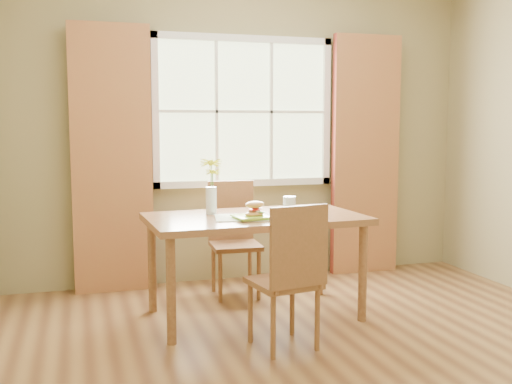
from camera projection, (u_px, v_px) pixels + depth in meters
The scene contains 12 objects.
room at pixel (329, 132), 3.51m from camera, with size 4.24×3.84×2.74m.
window at pixel (244, 112), 5.28m from camera, with size 1.62×0.06×1.32m.
curtain_left at pixel (112, 160), 4.91m from camera, with size 0.65×0.08×2.20m, color maroon.
curtain_right at pixel (365, 156), 5.56m from camera, with size 0.65×0.08×2.20m, color maroon.
dining_table at pixel (255, 226), 4.29m from camera, with size 1.56×0.93×0.74m.
chair_near at pixel (290, 271), 3.65m from camera, with size 0.44×0.44×0.92m.
chair_far at pixel (233, 233), 4.91m from camera, with size 0.40×0.40×0.92m.
placemat at pixel (248, 217), 4.17m from camera, with size 0.45×0.33×0.01m, color beige.
plate at pixel (251, 218), 4.11m from camera, with size 0.22×0.22×0.01m, color #9BD936.
croissant_sandwich at pixel (255, 209), 4.12m from camera, with size 0.17×0.14×0.11m.
water_glass at pixel (289, 206), 4.29m from camera, with size 0.09×0.09×0.14m.
flower_vase at pixel (211, 181), 4.32m from camera, with size 0.17×0.17×0.41m.
Camera 1 is at (-1.43, -3.26, 1.40)m, focal length 42.00 mm.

